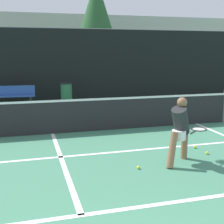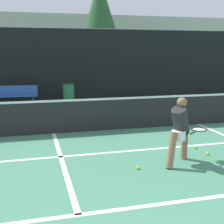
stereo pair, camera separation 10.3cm
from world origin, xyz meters
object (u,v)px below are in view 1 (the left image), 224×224
player_practicing (180,128)px  parked_car (107,79)px  courtside_bench (12,95)px  trash_bin (66,94)px

player_practicing → parked_car: (1.90, 13.02, -0.15)m
player_practicing → parked_car: size_ratio=0.34×
player_practicing → courtside_bench: 8.62m
courtside_bench → trash_bin: 2.22m
trash_bin → parked_car: (3.24, 5.41, 0.10)m
player_practicing → trash_bin: (-1.34, 7.61, -0.25)m
player_practicing → parked_car: 13.16m
player_practicing → parked_car: bearing=42.7°
courtside_bench → parked_car: bearing=47.1°
courtside_bench → trash_bin: (2.21, -0.25, -0.00)m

